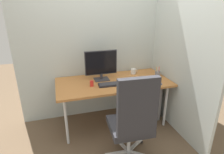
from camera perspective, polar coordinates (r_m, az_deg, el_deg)
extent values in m
plane|color=brown|center=(3.10, 0.42, -13.50)|extent=(8.00, 8.00, 0.00)
cube|color=#B7C1BC|center=(2.99, -1.95, 14.11)|extent=(2.74, 0.04, 2.80)
cube|color=#B7C1BC|center=(2.82, 18.79, 12.64)|extent=(0.04, 1.87, 2.80)
cube|color=#B27038|center=(2.77, 0.45, -1.59)|extent=(1.65, 0.78, 0.03)
cylinder|color=silver|center=(2.57, -13.71, -13.12)|extent=(0.04, 0.04, 0.68)
cylinder|color=silver|center=(2.97, 15.95, -8.42)|extent=(0.04, 0.04, 0.68)
cylinder|color=silver|center=(3.09, -14.43, -7.09)|extent=(0.04, 0.04, 0.68)
cylinder|color=silver|center=(3.42, 10.76, -3.87)|extent=(0.04, 0.04, 0.68)
cube|color=silver|center=(2.47, 1.47, -22.16)|extent=(0.30, 0.05, 0.03)
sphere|color=black|center=(2.72, 8.83, -18.80)|extent=(0.05, 0.05, 0.05)
cube|color=silver|center=(2.60, 7.03, -19.80)|extent=(0.27, 0.19, 0.03)
sphere|color=black|center=(2.72, 1.08, -18.63)|extent=(0.05, 0.05, 0.05)
cube|color=silver|center=(2.60, 2.95, -19.71)|extent=(0.11, 0.30, 0.03)
cylinder|color=silver|center=(2.39, 5.14, -18.46)|extent=(0.04, 0.04, 0.32)
cube|color=#2D2D33|center=(2.27, 5.30, -14.52)|extent=(0.49, 0.47, 0.08)
cube|color=#2D2D33|center=(1.90, 7.80, -9.31)|extent=(0.42, 0.09, 0.64)
cube|color=gray|center=(3.20, 9.53, -6.73)|extent=(0.38, 0.48, 0.57)
cube|color=#262628|center=(2.95, 11.75, -6.86)|extent=(0.19, 0.01, 0.02)
cube|color=#333338|center=(2.82, -3.19, -0.68)|extent=(0.22, 0.17, 0.01)
cube|color=#333338|center=(2.82, -3.26, 0.30)|extent=(0.04, 0.02, 0.08)
cube|color=#333338|center=(2.75, -3.36, 4.39)|extent=(0.48, 0.02, 0.36)
cube|color=black|center=(2.74, -3.29, 4.31)|extent=(0.45, 0.01, 0.33)
cube|color=black|center=(2.63, 0.38, -2.17)|extent=(0.42, 0.15, 0.02)
cube|color=#333338|center=(2.63, 0.38, -1.90)|extent=(0.39, 0.13, 0.00)
ellipsoid|color=gray|center=(2.72, 8.39, -1.45)|extent=(0.08, 0.10, 0.04)
cylinder|color=slate|center=(3.03, 13.67, 0.97)|extent=(0.08, 0.08, 0.08)
cylinder|color=silver|center=(3.01, 13.64, 2.00)|extent=(0.03, 0.01, 0.12)
cylinder|color=silver|center=(3.01, 13.90, 2.02)|extent=(0.03, 0.01, 0.12)
torus|color=#333338|center=(3.03, 13.69, 1.14)|extent=(0.03, 0.04, 0.01)
cylinder|color=red|center=(3.01, 14.07, 1.85)|extent=(0.01, 0.02, 0.14)
cylinder|color=orange|center=(3.01, 13.44, 1.82)|extent=(0.02, 0.01, 0.13)
cube|color=#334C8C|center=(2.78, 12.56, -1.51)|extent=(0.15, 0.25, 0.02)
cylinder|color=white|center=(3.07, 6.48, 1.73)|extent=(0.08, 0.08, 0.09)
torus|color=white|center=(3.09, 7.37, 1.89)|extent=(0.05, 0.01, 0.05)
cube|color=red|center=(2.60, -6.20, -1.96)|extent=(0.04, 0.04, 0.08)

